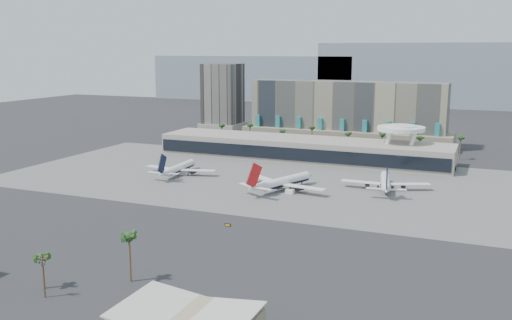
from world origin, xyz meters
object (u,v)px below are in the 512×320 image
at_px(utility_pole, 43,271).
at_px(service_vehicle_b, 290,192).
at_px(airliner_centre, 283,182).
at_px(airliner_left, 179,168).
at_px(taxiway_sign, 228,225).
at_px(service_vehicle_a, 184,173).
at_px(airliner_right, 385,182).

height_order(utility_pole, service_vehicle_b, utility_pole).
xyz_separation_m(airliner_centre, service_vehicle_b, (5.06, -4.89, -2.96)).
relative_size(airliner_left, taxiway_sign, 17.84).
bearing_deg(airliner_left, service_vehicle_a, 10.13).
distance_m(airliner_left, service_vehicle_b, 66.93).
xyz_separation_m(utility_pole, airliner_left, (-42.65, 140.97, -3.63)).
relative_size(airliner_left, airliner_right, 0.98).
relative_size(utility_pole, airliner_right, 0.29).
height_order(utility_pole, airliner_centre, airliner_centre).
bearing_deg(airliner_centre, airliner_right, 45.14).
relative_size(airliner_right, taxiway_sign, 18.18).
xyz_separation_m(utility_pole, service_vehicle_a, (-40.17, 141.54, -6.21)).
bearing_deg(airliner_left, utility_pole, -76.03).
distance_m(service_vehicle_a, taxiway_sign, 89.89).
xyz_separation_m(airliner_right, service_vehicle_a, (-100.42, -8.22, -2.68)).
xyz_separation_m(utility_pole, taxiway_sign, (17.57, 72.66, -6.64)).
distance_m(utility_pole, airliner_left, 147.32).
distance_m(utility_pole, service_vehicle_a, 147.26).
relative_size(airliner_left, service_vehicle_a, 10.54).
distance_m(airliner_left, service_vehicle_a, 3.62).
bearing_deg(utility_pole, airliner_right, 68.08).
relative_size(airliner_centre, airliner_right, 1.04).
xyz_separation_m(utility_pole, airliner_centre, (17.51, 131.09, -3.22)).
bearing_deg(service_vehicle_b, airliner_right, 40.83).
distance_m(utility_pole, taxiway_sign, 75.04).
bearing_deg(taxiway_sign, airliner_right, 56.59).
bearing_deg(service_vehicle_b, airliner_centre, 144.81).
bearing_deg(taxiway_sign, utility_pole, -108.04).
xyz_separation_m(service_vehicle_a, service_vehicle_b, (62.74, -15.34, 0.03)).
bearing_deg(airliner_right, service_vehicle_a, 173.39).
xyz_separation_m(airliner_left, airliner_centre, (60.17, -9.88, 0.41)).
xyz_separation_m(airliner_left, service_vehicle_a, (2.49, 0.57, -2.57)).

